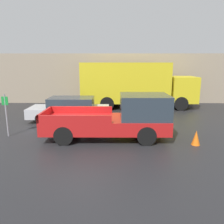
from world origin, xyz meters
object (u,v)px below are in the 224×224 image
(parking_sign, at_px, (6,113))
(traffic_cone, at_px, (196,138))
(delivery_truck, at_px, (134,84))
(pickup_truck, at_px, (118,118))
(newspaper_box, at_px, (94,97))
(car, at_px, (70,109))

(parking_sign, distance_m, traffic_cone, 8.66)
(traffic_cone, bearing_deg, delivery_truck, 103.66)
(pickup_truck, distance_m, parking_sign, 5.27)
(delivery_truck, bearing_deg, parking_sign, -133.47)
(parking_sign, relative_size, newspaper_box, 1.89)
(car, xyz_separation_m, traffic_cone, (6.14, -3.99, -0.42))
(car, bearing_deg, traffic_cone, -33.01)
(delivery_truck, xyz_separation_m, newspaper_box, (-3.22, 1.77, -1.33))
(car, distance_m, traffic_cone, 7.34)
(parking_sign, distance_m, newspaper_box, 9.39)
(pickup_truck, xyz_separation_m, parking_sign, (-5.26, 0.21, 0.18))
(pickup_truck, xyz_separation_m, newspaper_box, (-1.88, 8.94, -0.43))
(pickup_truck, bearing_deg, car, 132.33)
(traffic_cone, bearing_deg, newspaper_box, 117.82)
(car, bearing_deg, parking_sign, -129.54)
(pickup_truck, xyz_separation_m, car, (-2.85, 3.13, -0.24))
(delivery_truck, relative_size, parking_sign, 4.31)
(car, bearing_deg, pickup_truck, -47.67)
(car, height_order, traffic_cone, car)
(newspaper_box, distance_m, traffic_cone, 11.09)
(car, xyz_separation_m, delivery_truck, (4.19, 4.04, 1.14))
(pickup_truck, distance_m, traffic_cone, 3.47)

